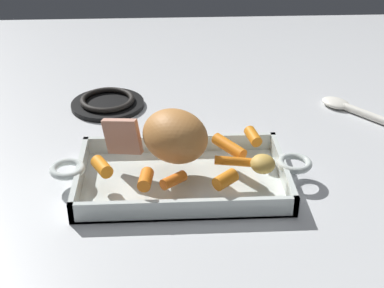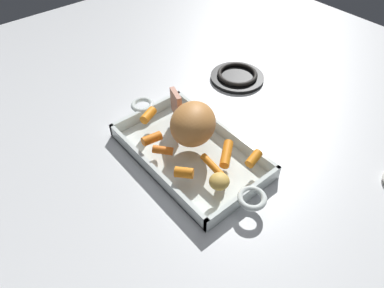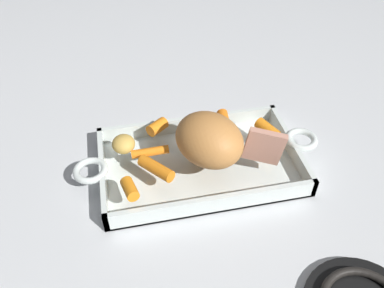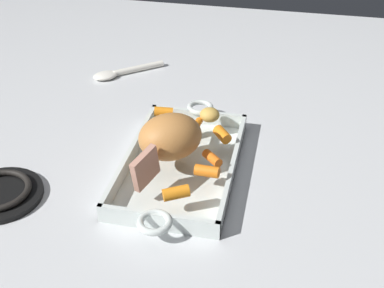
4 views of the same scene
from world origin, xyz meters
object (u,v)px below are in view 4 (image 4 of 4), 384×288
(baby_carrot_southwest, at_px, (222,134))
(baby_carrot_northeast, at_px, (207,171))
(baby_carrot_northwest, at_px, (174,125))
(baby_carrot_southeast, at_px, (195,127))
(pork_roast, at_px, (170,137))
(serving_spoon, at_px, (120,72))
(baby_carrot_short, at_px, (176,193))
(baby_carrot_long, at_px, (212,158))
(potato_halved, at_px, (210,115))
(baby_carrot_center_left, at_px, (164,112))
(roasting_dish, at_px, (181,165))
(roast_slice_thick, at_px, (145,168))

(baby_carrot_southwest, bearing_deg, baby_carrot_northeast, -3.51)
(baby_carrot_northeast, bearing_deg, baby_carrot_northwest, -145.85)
(baby_carrot_southeast, height_order, baby_carrot_southwest, baby_carrot_southwest)
(pork_roast, bearing_deg, baby_carrot_southwest, 130.98)
(baby_carrot_northeast, bearing_deg, serving_spoon, -143.71)
(baby_carrot_short, bearing_deg, baby_carrot_southeast, -177.02)
(baby_carrot_long, xyz_separation_m, potato_halved, (-0.15, -0.03, 0.01))
(baby_carrot_southwest, xyz_separation_m, serving_spoon, (-0.32, -0.34, -0.04))
(baby_carrot_short, relative_size, baby_carrot_long, 1.02)
(pork_roast, relative_size, serving_spoon, 0.71)
(baby_carrot_northwest, xyz_separation_m, baby_carrot_center_left, (-0.05, -0.04, -0.00))
(potato_halved, bearing_deg, baby_carrot_northwest, -54.16)
(roasting_dish, height_order, roast_slice_thick, roast_slice_thick)
(baby_carrot_long, bearing_deg, roasting_dish, -103.46)
(baby_carrot_northwest, bearing_deg, roasting_dish, 22.13)
(baby_carrot_northwest, relative_size, baby_carrot_southeast, 1.03)
(baby_carrot_long, bearing_deg, baby_carrot_center_left, -137.47)
(baby_carrot_northwest, height_order, baby_carrot_long, baby_carrot_northwest)
(pork_roast, relative_size, potato_halved, 2.90)
(roast_slice_thick, relative_size, baby_carrot_southwest, 1.66)
(potato_halved, bearing_deg, baby_carrot_southwest, 30.14)
(roast_slice_thick, relative_size, baby_carrot_southeast, 0.97)
(baby_carrot_northwest, bearing_deg, baby_carrot_center_left, -143.22)
(baby_carrot_southwest, distance_m, baby_carrot_long, 0.09)
(serving_spoon, bearing_deg, baby_carrot_northwest, 88.15)
(baby_carrot_long, relative_size, serving_spoon, 0.26)
(baby_carrot_center_left, height_order, potato_halved, potato_halved)
(baby_carrot_southeast, bearing_deg, pork_roast, -16.27)
(baby_carrot_center_left, relative_size, baby_carrot_northeast, 0.90)
(pork_roast, xyz_separation_m, potato_halved, (-0.15, 0.05, -0.03))
(potato_halved, bearing_deg, baby_carrot_short, -2.30)
(baby_carrot_northwest, relative_size, potato_halved, 1.59)
(baby_carrot_southeast, distance_m, baby_carrot_short, 0.23)
(roasting_dish, xyz_separation_m, baby_carrot_southwest, (-0.07, 0.07, 0.04))
(baby_carrot_center_left, distance_m, serving_spoon, 0.32)
(baby_carrot_northeast, distance_m, potato_halved, 0.20)
(baby_carrot_northwest, height_order, baby_carrot_short, same)
(baby_carrot_southeast, distance_m, baby_carrot_long, 0.12)
(pork_roast, relative_size, baby_carrot_southwest, 3.22)
(roast_slice_thick, relative_size, potato_halved, 1.49)
(baby_carrot_southeast, bearing_deg, roast_slice_thick, -15.41)
(roasting_dish, relative_size, baby_carrot_southwest, 11.64)
(baby_carrot_southeast, height_order, baby_carrot_long, baby_carrot_long)
(roast_slice_thick, xyz_separation_m, baby_carrot_long, (-0.09, 0.11, -0.02))
(baby_carrot_southeast, relative_size, baby_carrot_northeast, 1.46)
(baby_carrot_northwest, distance_m, baby_carrot_southeast, 0.05)
(roast_slice_thick, distance_m, baby_carrot_northwest, 0.19)
(baby_carrot_long, bearing_deg, serving_spoon, -140.58)
(pork_roast, distance_m, roast_slice_thick, 0.10)
(baby_carrot_northwest, bearing_deg, baby_carrot_southwest, 80.70)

